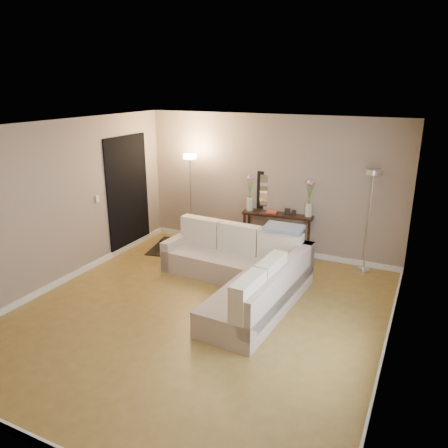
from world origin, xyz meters
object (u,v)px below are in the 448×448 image
at_px(console_table, 273,231).
at_px(floor_lamp_unlit, 371,201).
at_px(sectional_sofa, 242,271).
at_px(floor_lamp_lit, 190,182).

bearing_deg(console_table, floor_lamp_unlit, -3.67).
height_order(sectional_sofa, floor_lamp_unlit, floor_lamp_unlit).
relative_size(sectional_sofa, floor_lamp_unlit, 1.39).
distance_m(console_table, floor_lamp_lit, 1.86).
relative_size(console_table, floor_lamp_unlit, 0.75).
bearing_deg(console_table, sectional_sofa, -86.93).
xyz_separation_m(console_table, floor_lamp_lit, (-1.64, -0.25, 0.83)).
bearing_deg(console_table, floor_lamp_lit, -171.40).
xyz_separation_m(console_table, floor_lamp_unlit, (1.71, -0.11, 0.81)).
bearing_deg(floor_lamp_unlit, floor_lamp_lit, -177.63).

